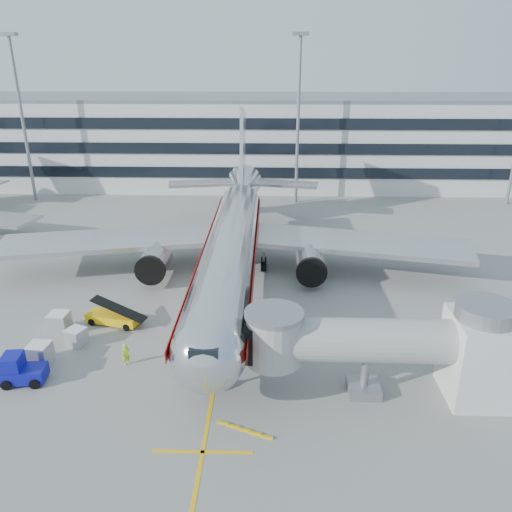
{
  "coord_description": "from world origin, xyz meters",
  "views": [
    {
      "loc": [
        3.86,
        -37.13,
        21.68
      ],
      "look_at": [
        2.53,
        7.68,
        4.0
      ],
      "focal_mm": 35.0,
      "sensor_mm": 36.0,
      "label": 1
    }
  ],
  "objects_px": {
    "cargo_container_right": "(76,337)",
    "baggage_tug": "(21,370)",
    "belt_loader": "(113,317)",
    "cargo_container_front": "(40,354)",
    "ramp_worker": "(126,354)",
    "main_jet": "(233,239)",
    "cargo_container_left": "(59,322)"
  },
  "relations": [
    {
      "from": "cargo_container_left",
      "to": "cargo_container_front",
      "type": "relative_size",
      "value": 1.0
    },
    {
      "from": "belt_loader",
      "to": "baggage_tug",
      "type": "distance_m",
      "value": 9.6
    },
    {
      "from": "cargo_container_left",
      "to": "cargo_container_right",
      "type": "distance_m",
      "value": 3.13
    },
    {
      "from": "baggage_tug",
      "to": "main_jet",
      "type": "bearing_deg",
      "value": 54.16
    },
    {
      "from": "main_jet",
      "to": "baggage_tug",
      "type": "height_order",
      "value": "main_jet"
    },
    {
      "from": "belt_loader",
      "to": "baggage_tug",
      "type": "relative_size",
      "value": 1.59
    },
    {
      "from": "ramp_worker",
      "to": "baggage_tug",
      "type": "bearing_deg",
      "value": 155.08
    },
    {
      "from": "main_jet",
      "to": "cargo_container_left",
      "type": "distance_m",
      "value": 18.71
    },
    {
      "from": "cargo_container_right",
      "to": "cargo_container_left",
      "type": "bearing_deg",
      "value": 135.94
    },
    {
      "from": "ramp_worker",
      "to": "belt_loader",
      "type": "bearing_deg",
      "value": 70.07
    },
    {
      "from": "cargo_container_right",
      "to": "baggage_tug",
      "type": "bearing_deg",
      "value": -112.34
    },
    {
      "from": "belt_loader",
      "to": "ramp_worker",
      "type": "distance_m",
      "value": 6.84
    },
    {
      "from": "main_jet",
      "to": "cargo_container_left",
      "type": "xyz_separation_m",
      "value": [
        -14.02,
        -11.91,
        -3.39
      ]
    },
    {
      "from": "cargo_container_right",
      "to": "ramp_worker",
      "type": "relative_size",
      "value": 1.02
    },
    {
      "from": "cargo_container_front",
      "to": "cargo_container_right",
      "type": "bearing_deg",
      "value": 56.9
    },
    {
      "from": "cargo_container_left",
      "to": "cargo_container_front",
      "type": "height_order",
      "value": "cargo_container_left"
    },
    {
      "from": "cargo_container_front",
      "to": "ramp_worker",
      "type": "relative_size",
      "value": 0.95
    },
    {
      "from": "cargo_container_left",
      "to": "ramp_worker",
      "type": "distance_m",
      "value": 8.57
    },
    {
      "from": "baggage_tug",
      "to": "ramp_worker",
      "type": "bearing_deg",
      "value": 19.64
    },
    {
      "from": "baggage_tug",
      "to": "cargo_container_left",
      "type": "height_order",
      "value": "baggage_tug"
    },
    {
      "from": "baggage_tug",
      "to": "cargo_container_right",
      "type": "xyz_separation_m",
      "value": [
        2.11,
        5.13,
        -0.25
      ]
    },
    {
      "from": "cargo_container_front",
      "to": "ramp_worker",
      "type": "bearing_deg",
      "value": 0.66
    },
    {
      "from": "cargo_container_front",
      "to": "belt_loader",
      "type": "bearing_deg",
      "value": 59.19
    },
    {
      "from": "main_jet",
      "to": "belt_loader",
      "type": "height_order",
      "value": "main_jet"
    },
    {
      "from": "baggage_tug",
      "to": "ramp_worker",
      "type": "relative_size",
      "value": 1.8
    },
    {
      "from": "main_jet",
      "to": "cargo_container_front",
      "type": "xyz_separation_m",
      "value": [
        -13.56,
        -16.82,
        -3.39
      ]
    },
    {
      "from": "cargo_container_right",
      "to": "ramp_worker",
      "type": "distance_m",
      "value": 5.51
    },
    {
      "from": "ramp_worker",
      "to": "cargo_container_left",
      "type": "bearing_deg",
      "value": 101.05
    },
    {
      "from": "cargo_container_right",
      "to": "cargo_container_front",
      "type": "bearing_deg",
      "value": -123.1
    },
    {
      "from": "cargo_container_front",
      "to": "ramp_worker",
      "type": "xyz_separation_m",
      "value": [
        6.6,
        0.08,
        0.04
      ]
    },
    {
      "from": "belt_loader",
      "to": "ramp_worker",
      "type": "height_order",
      "value": "belt_loader"
    },
    {
      "from": "main_jet",
      "to": "cargo_container_right",
      "type": "xyz_separation_m",
      "value": [
        -11.77,
        -14.09,
        -3.5
      ]
    }
  ]
}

